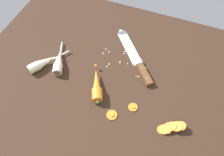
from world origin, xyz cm
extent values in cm
cube|color=#332116|center=(0.00, 0.00, -2.00)|extent=(120.00, 90.00, 4.00)
cube|color=silver|center=(1.12, 17.30, 0.25)|extent=(16.39, 18.03, 0.50)
cone|color=silver|center=(-6.19, 25.79, 0.25)|extent=(4.96, 4.86, 3.96)
cube|color=silver|center=(7.64, 9.73, 1.10)|extent=(3.53, 3.43, 2.20)
cube|color=brown|center=(11.88, 4.80, 1.10)|extent=(9.30, 10.16, 2.20)
sphere|color=silver|center=(10.06, 6.92, 2.20)|extent=(0.50, 0.50, 0.50)
sphere|color=silver|center=(13.71, 2.68, 2.20)|extent=(0.50, 0.50, 0.50)
cylinder|color=orange|center=(-2.39, -11.72, 2.10)|extent=(5.94, 6.28, 4.20)
cone|color=orange|center=(-4.98, -6.39, 2.10)|extent=(8.77, 12.41, 3.99)
sphere|color=orange|center=(-8.51, 0.87, 2.10)|extent=(1.20, 1.20, 1.20)
cylinder|color=#5B7F3D|center=(-1.04, -14.49, 2.10)|extent=(1.52, 1.42, 1.20)
cylinder|color=beige|center=(-22.82, -6.39, 2.00)|extent=(5.28, 5.38, 4.00)
cone|color=beige|center=(-25.00, -0.99, 2.00)|extent=(6.31, 8.33, 3.80)
cylinder|color=beige|center=(-27.24, 4.53, 1.10)|extent=(3.67, 7.73, 0.70)
cylinder|color=brown|center=(-22.04, -8.33, 2.00)|extent=(2.71, 1.33, 2.80)
cylinder|color=beige|center=(-32.52, -9.38, 2.00)|extent=(5.79, 5.94, 4.00)
cone|color=beige|center=(-29.13, -4.15, 2.00)|extent=(7.52, 8.75, 3.80)
cylinder|color=beige|center=(-25.67, 1.20, 1.10)|extent=(5.27, 7.62, 0.70)
cylinder|color=brown|center=(-33.73, -11.26, 2.00)|extent=(2.51, 1.77, 2.80)
cylinder|color=orange|center=(24.58, -15.64, 0.35)|extent=(3.36, 3.36, 0.70)
cylinder|color=orange|center=(25.42, -15.38, 0.60)|extent=(3.87, 3.73, 2.29)
cylinder|color=orange|center=(26.39, -14.93, 0.84)|extent=(3.70, 3.52, 2.47)
cylinder|color=orange|center=(26.79, -14.05, 1.08)|extent=(3.55, 3.45, 1.85)
cylinder|color=orange|center=(27.71, -13.55, 1.33)|extent=(3.62, 3.43, 2.50)
cylinder|color=orange|center=(29.17, -13.18, 1.57)|extent=(3.91, 3.76, 2.30)
cylinder|color=orange|center=(29.55, -13.00, 1.82)|extent=(3.86, 3.69, 2.48)
cylinder|color=orange|center=(30.74, -12.51, 2.06)|extent=(3.54, 3.41, 2.08)
cylinder|color=orange|center=(12.06, -10.82, 0.35)|extent=(3.56, 3.56, 0.70)
cylinder|color=orange|center=(12.06, -10.82, 0.62)|extent=(1.50, 1.50, 0.16)
cylinder|color=orange|center=(5.69, -16.77, 0.35)|extent=(4.12, 4.12, 0.70)
cylinder|color=orange|center=(5.69, -16.77, 0.62)|extent=(1.73, 1.73, 0.16)
sphere|color=beige|center=(-8.72, 9.87, 0.43)|extent=(0.87, 0.87, 0.87)
sphere|color=beige|center=(-6.72, 11.56, 0.36)|extent=(0.72, 0.72, 0.72)
sphere|color=beige|center=(3.34, 8.34, 0.27)|extent=(0.54, 0.54, 0.54)
sphere|color=beige|center=(-0.48, 7.83, 0.44)|extent=(0.87, 0.87, 0.87)
sphere|color=beige|center=(11.49, 4.51, 0.38)|extent=(0.75, 0.75, 0.75)
sphere|color=beige|center=(-8.60, 12.53, 0.32)|extent=(0.65, 0.65, 0.65)
sphere|color=beige|center=(7.04, 12.08, 0.23)|extent=(0.47, 0.47, 0.47)
sphere|color=beige|center=(9.90, 3.50, 0.35)|extent=(0.70, 0.70, 0.70)
sphere|color=beige|center=(-4.45, 3.59, 0.36)|extent=(0.71, 0.71, 0.71)
sphere|color=beige|center=(5.00, 11.22, 0.38)|extent=(0.76, 0.76, 0.76)
sphere|color=beige|center=(0.19, 14.41, 0.38)|extent=(0.76, 0.76, 0.76)
sphere|color=beige|center=(6.09, 12.50, 0.24)|extent=(0.48, 0.48, 0.48)
sphere|color=beige|center=(11.51, 9.24, 0.41)|extent=(0.82, 0.82, 0.82)
sphere|color=beige|center=(-4.07, 5.16, 0.38)|extent=(0.77, 0.77, 0.77)
sphere|color=beige|center=(6.74, 12.61, 0.29)|extent=(0.58, 0.58, 0.58)
sphere|color=beige|center=(0.01, 13.11, 0.31)|extent=(0.62, 0.62, 0.62)
sphere|color=beige|center=(3.88, 13.86, 0.38)|extent=(0.76, 0.76, 0.76)
sphere|color=beige|center=(8.89, 3.46, 0.26)|extent=(0.51, 0.51, 0.51)
camera|label=1|loc=(18.31, -49.09, 78.40)|focal=35.92mm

